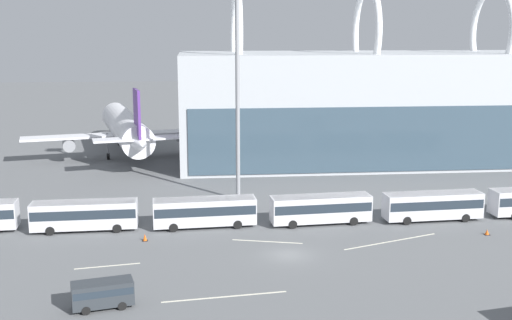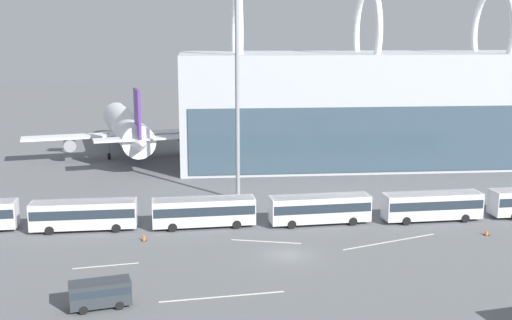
{
  "view_description": "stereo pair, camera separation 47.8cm",
  "coord_description": "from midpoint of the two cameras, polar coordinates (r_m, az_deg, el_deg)",
  "views": [
    {
      "loc": [
        -9.0,
        -60.21,
        22.12
      ],
      "look_at": [
        -0.59,
        27.93,
        4.0
      ],
      "focal_mm": 45.0,
      "sensor_mm": 36.0,
      "label": 1
    },
    {
      "loc": [
        -8.53,
        -60.25,
        22.12
      ],
      "look_at": [
        -0.59,
        27.93,
        4.0
      ],
      "focal_mm": 45.0,
      "sensor_mm": 36.0,
      "label": 2
    }
  ],
  "objects": [
    {
      "name": "ground_plane",
      "position": [
        64.76,
        2.69,
        -8.42
      ],
      "size": [
        440.0,
        440.0,
        0.0
      ],
      "primitive_type": "plane",
      "color": "slate"
    },
    {
      "name": "airliner_at_gate_near",
      "position": [
        114.29,
        -11.58,
        2.77
      ],
      "size": [
        35.1,
        39.05,
        13.22
      ],
      "rotation": [
        0.0,
        0.0,
        1.79
      ],
      "color": "white",
      "rests_on": "ground_plane"
    },
    {
      "name": "airliner_at_gate_far",
      "position": [
        127.4,
        11.99,
        3.8
      ],
      "size": [
        33.83,
        34.73,
        15.46
      ],
      "rotation": [
        0.0,
        0.0,
        1.45
      ],
      "color": "silver",
      "rests_on": "ground_plane"
    },
    {
      "name": "shuttle_bus_1",
      "position": [
        74.14,
        -15.17,
        -4.63
      ],
      "size": [
        11.67,
        3.09,
        3.34
      ],
      "rotation": [
        0.0,
        0.0,
        0.03
      ],
      "color": "silver",
      "rests_on": "ground_plane"
    },
    {
      "name": "shuttle_bus_2",
      "position": [
        73.07,
        -4.77,
        -4.5
      ],
      "size": [
        11.74,
        3.46,
        3.34
      ],
      "rotation": [
        0.0,
        0.0,
        0.07
      ],
      "color": "silver",
      "rests_on": "ground_plane"
    },
    {
      "name": "shuttle_bus_3",
      "position": [
        74.38,
        5.59,
        -4.22
      ],
      "size": [
        11.77,
        3.61,
        3.34
      ],
      "rotation": [
        0.0,
        0.0,
        0.08
      ],
      "color": "silver",
      "rests_on": "ground_plane"
    },
    {
      "name": "shuttle_bus_4",
      "position": [
        78.06,
        15.26,
        -3.82
      ],
      "size": [
        11.73,
        3.38,
        3.34
      ],
      "rotation": [
        0.0,
        0.0,
        0.06
      ],
      "color": "silver",
      "rests_on": "ground_plane"
    },
    {
      "name": "service_van_foreground",
      "position": [
        54.19,
        -13.73,
        -11.36
      ],
      "size": [
        5.19,
        3.05,
        2.22
      ],
      "rotation": [
        0.0,
        0.0,
        0.23
      ],
      "color": "#2D3338",
      "rests_on": "ground_plane"
    },
    {
      "name": "floodlight_mast",
      "position": [
        82.2,
        -1.85,
        10.33
      ],
      "size": [
        2.45,
        2.45,
        32.28
      ],
      "color": "gray",
      "rests_on": "ground_plane"
    },
    {
      "name": "lane_stripe_0",
      "position": [
        68.56,
        0.8,
        -7.26
      ],
      "size": [
        7.35,
        2.17,
        0.01
      ],
      "primitive_type": "cube",
      "rotation": [
        0.0,
        0.0,
        -0.26
      ],
      "color": "silver",
      "rests_on": "ground_plane"
    },
    {
      "name": "lane_stripe_2",
      "position": [
        81.35,
        14.38,
        -4.58
      ],
      "size": [
        5.88,
        1.88,
        0.01
      ],
      "primitive_type": "cube",
      "rotation": [
        0.0,
        0.0,
        0.28
      ],
      "color": "silver",
      "rests_on": "ground_plane"
    },
    {
      "name": "lane_stripe_3",
      "position": [
        70.01,
        11.72,
        -7.1
      ],
      "size": [
        11.19,
        4.45,
        0.01
      ],
      "primitive_type": "cube",
      "rotation": [
        0.0,
        0.0,
        0.36
      ],
      "color": "silver",
      "rests_on": "ground_plane"
    },
    {
      "name": "lane_stripe_4",
      "position": [
        55.26,
        -3.03,
        -12.05
      ],
      "size": [
        10.63,
        1.5,
        0.01
      ],
      "primitive_type": "cube",
      "rotation": [
        0.0,
        0.0,
        0.12
      ],
      "color": "silver",
      "rests_on": "ground_plane"
    },
    {
      "name": "lane_stripe_5",
      "position": [
        63.44,
        -13.28,
        -9.16
      ],
      "size": [
        6.12,
        1.24,
        0.01
      ],
      "primitive_type": "cube",
      "rotation": [
        0.0,
        0.0,
        0.16
      ],
      "color": "silver",
      "rests_on": "ground_plane"
    },
    {
      "name": "traffic_cone_0",
      "position": [
        69.73,
        -10.04,
        -6.79
      ],
      "size": [
        0.56,
        0.56,
        0.76
      ],
      "color": "black",
      "rests_on": "ground_plane"
    },
    {
      "name": "traffic_cone_1",
      "position": [
        74.99,
        19.68,
        -6.06
      ],
      "size": [
        0.62,
        0.62,
        0.59
      ],
      "color": "black",
      "rests_on": "ground_plane"
    }
  ]
}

